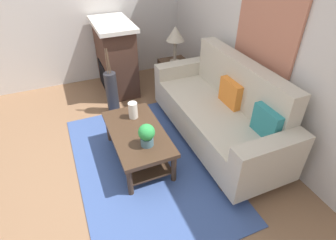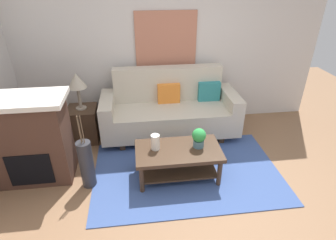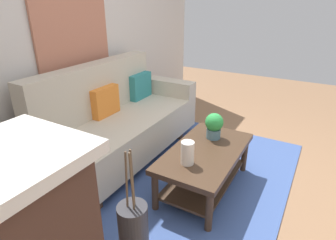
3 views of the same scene
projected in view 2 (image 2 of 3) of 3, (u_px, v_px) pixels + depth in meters
ground_plane at (194, 198)px, 3.35m from camera, size 9.04×9.04×0.00m
wall_back at (172, 45)px, 4.50m from camera, size 5.04×0.10×2.70m
area_rug at (187, 172)px, 3.78m from camera, size 2.51×1.60×0.01m
couch at (170, 110)px, 4.47m from camera, size 2.16×0.84×1.08m
throw_pillow_orange at (169, 93)px, 4.46m from camera, size 0.36×0.12×0.32m
throw_pillow_teal at (209, 91)px, 4.53m from camera, size 0.36×0.12×0.32m
coffee_table at (178, 157)px, 3.57m from camera, size 1.10×0.60×0.43m
tabletop_vase at (155, 142)px, 3.48m from camera, size 0.11×0.11×0.20m
potted_plant_tabletop at (199, 137)px, 3.50m from camera, size 0.18×0.18×0.26m
side_table at (84, 124)px, 4.38m from camera, size 0.44×0.44×0.56m
table_lamp at (77, 82)px, 4.03m from camera, size 0.28×0.28×0.57m
fireplace at (31, 139)px, 3.44m from camera, size 1.02×0.58×1.16m
floor_vase at (87, 164)px, 3.42m from camera, size 0.18×0.18×0.65m
floor_vase_branch_a at (82, 130)px, 3.17m from camera, size 0.02×0.02×0.36m
floor_vase_branch_b at (80, 129)px, 3.18m from camera, size 0.02×0.03×0.36m
floor_vase_branch_c at (79, 131)px, 3.15m from camera, size 0.02×0.02×0.36m
framed_painting at (166, 40)px, 4.38m from camera, size 0.98×0.03×0.88m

